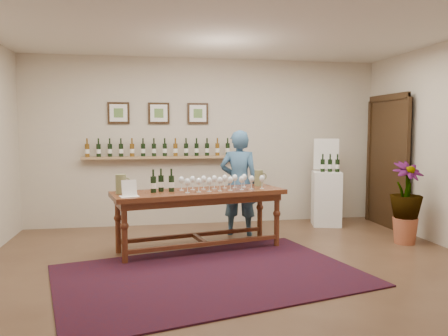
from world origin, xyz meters
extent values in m
plane|color=#503523|center=(0.00, 0.00, 0.00)|extent=(6.00, 6.00, 0.00)
plane|color=beige|center=(0.00, 2.50, 1.40)|extent=(6.00, 0.00, 6.00)
plane|color=beige|center=(0.00, -2.50, 1.40)|extent=(6.00, 0.00, 6.00)
plane|color=silver|center=(0.00, 0.00, 2.80)|extent=(6.00, 6.00, 0.00)
cube|color=tan|center=(-0.80, 2.41, 1.15)|extent=(2.50, 0.16, 0.04)
cube|color=black|center=(2.94, 1.70, 1.05)|extent=(0.10, 1.00, 2.10)
cube|color=black|center=(2.89, 1.70, 1.05)|extent=(0.04, 1.12, 2.22)
cube|color=black|center=(-1.45, 2.48, 1.88)|extent=(0.35, 0.03, 0.35)
cube|color=white|center=(-1.45, 2.46, 1.88)|extent=(0.28, 0.01, 0.28)
cube|color=#5E8743|center=(-1.45, 2.45, 1.88)|extent=(0.15, 0.00, 0.15)
cube|color=black|center=(-0.80, 2.48, 1.88)|extent=(0.35, 0.03, 0.35)
cube|color=white|center=(-0.80, 2.46, 1.88)|extent=(0.28, 0.01, 0.28)
cube|color=#5E8743|center=(-0.80, 2.45, 1.88)|extent=(0.15, 0.00, 0.15)
cube|color=black|center=(-0.15, 2.48, 1.88)|extent=(0.35, 0.03, 0.35)
cube|color=white|center=(-0.15, 2.46, 1.88)|extent=(0.28, 0.01, 0.28)
cube|color=#5E8743|center=(-0.15, 2.45, 1.88)|extent=(0.15, 0.00, 0.15)
cube|color=#4B0E0D|center=(-0.34, -0.25, 0.01)|extent=(3.66, 2.87, 0.02)
cube|color=#4D2413|center=(-0.33, 0.83, 0.77)|extent=(2.37, 1.18, 0.06)
cube|color=#4D2413|center=(-0.33, 0.83, 0.70)|extent=(2.22, 1.03, 0.10)
cylinder|color=#4D2413|center=(-1.28, 0.36, 0.37)|extent=(0.09, 0.09, 0.74)
cylinder|color=#4D2413|center=(0.73, 0.79, 0.37)|extent=(0.09, 0.09, 0.74)
cylinder|color=#4D2413|center=(-1.39, 0.86, 0.37)|extent=(0.09, 0.09, 0.74)
cylinder|color=#4D2413|center=(0.62, 1.29, 0.37)|extent=(0.09, 0.09, 0.74)
cube|color=#4D2413|center=(-0.28, 0.57, 0.14)|extent=(2.03, 0.48, 0.05)
cube|color=#4D2413|center=(-0.38, 1.08, 0.14)|extent=(2.03, 0.48, 0.05)
cube|color=#4D2413|center=(-0.33, 0.83, 0.14)|extent=(0.16, 0.51, 0.05)
cube|color=white|center=(-1.22, 0.47, 0.90)|extent=(0.25, 0.21, 0.20)
cube|color=white|center=(1.96, 1.97, 0.45)|extent=(0.56, 0.56, 0.91)
cube|color=white|center=(1.99, 2.09, 1.20)|extent=(0.41, 0.13, 0.57)
cone|color=#AA5738|center=(2.57, 0.65, 0.18)|extent=(0.35, 0.35, 0.37)
imported|color=#153517|center=(2.57, 0.65, 0.68)|extent=(0.60, 0.60, 0.64)
imported|color=#375F84|center=(0.37, 1.57, 0.80)|extent=(0.67, 0.54, 1.60)
camera|label=1|loc=(-1.01, -4.88, 1.60)|focal=35.00mm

